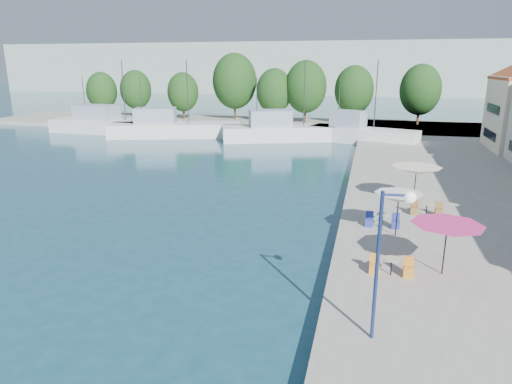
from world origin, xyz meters
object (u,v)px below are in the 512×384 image
(umbrella_pink, at_px, (447,230))
(umbrella_cream, at_px, (416,170))
(trawler_02, at_px, (172,129))
(trawler_03, at_px, (287,132))
(trawler_04, at_px, (360,134))
(street_lamp, at_px, (390,239))
(trawler_01, at_px, (112,125))
(umbrella_white, at_px, (399,198))

(umbrella_pink, height_order, umbrella_cream, umbrella_cream)
(umbrella_cream, bearing_deg, trawler_02, 138.11)
(trawler_03, xyz_separation_m, trawler_04, (9.04, 0.38, 0.00))
(trawler_03, distance_m, street_lamp, 44.37)
(umbrella_cream, relative_size, street_lamp, 0.63)
(trawler_01, height_order, trawler_02, same)
(trawler_04, distance_m, street_lamp, 43.41)
(street_lamp, bearing_deg, umbrella_white, 81.46)
(trawler_03, distance_m, umbrella_white, 35.15)
(umbrella_white, distance_m, umbrella_cream, 6.81)
(trawler_04, relative_size, umbrella_white, 5.42)
(trawler_01, bearing_deg, trawler_02, -5.15)
(trawler_03, relative_size, umbrella_white, 7.01)
(trawler_03, height_order, trawler_04, same)
(trawler_04, height_order, street_lamp, trawler_04)
(trawler_03, xyz_separation_m, umbrella_white, (11.84, -33.06, 1.59))
(trawler_03, height_order, street_lamp, trawler_03)
(trawler_04, distance_m, umbrella_cream, 27.15)
(trawler_01, relative_size, trawler_03, 1.06)
(trawler_01, bearing_deg, trawler_04, 2.49)
(trawler_01, xyz_separation_m, trawler_02, (9.72, -1.30, 0.00))
(umbrella_cream, bearing_deg, umbrella_white, -101.92)
(trawler_02, distance_m, trawler_03, 15.17)
(trawler_02, distance_m, umbrella_cream, 38.16)
(trawler_01, distance_m, trawler_04, 33.89)
(trawler_02, height_order, umbrella_white, trawler_02)
(trawler_02, relative_size, trawler_04, 1.31)
(trawler_01, distance_m, umbrella_white, 49.66)
(trawler_02, bearing_deg, trawler_04, -14.62)
(trawler_04, height_order, umbrella_cream, trawler_04)
(trawler_03, distance_m, trawler_04, 9.05)
(trawler_01, bearing_deg, street_lamp, -47.87)
(trawler_04, relative_size, umbrella_pink, 4.49)
(trawler_04, height_order, umbrella_pink, trawler_04)
(trawler_02, bearing_deg, umbrella_cream, -59.62)
(trawler_01, xyz_separation_m, trawler_04, (33.89, 0.01, 0.00))
(trawler_02, bearing_deg, trawler_03, -14.18)
(trawler_04, relative_size, umbrella_cream, 4.25)
(street_lamp, bearing_deg, umbrella_pink, 61.59)
(trawler_04, bearing_deg, umbrella_pink, -64.06)
(trawler_01, xyz_separation_m, trawler_03, (24.86, -0.36, 0.00))
(trawler_04, relative_size, street_lamp, 2.68)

